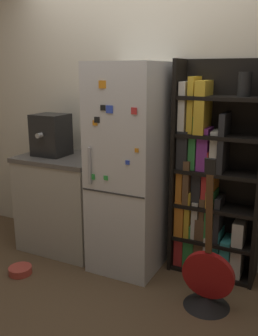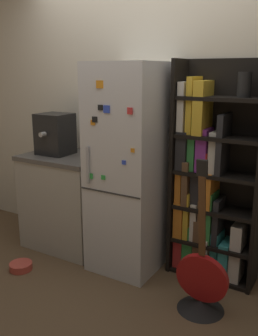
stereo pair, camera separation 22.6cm
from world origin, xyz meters
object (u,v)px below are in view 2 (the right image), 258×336
at_px(bookshelf, 209,187).
at_px(espresso_machine, 55,134).
at_px(refrigerator, 130,169).
at_px(pet_bowl, 21,266).
at_px(guitar, 201,289).

relative_size(bookshelf, espresso_machine, 4.63).
xyz_separation_m(bookshelf, espresso_machine, (-1.46, -0.19, 0.34)).
bearing_deg(refrigerator, pet_bowl, -141.57).
relative_size(refrigerator, pet_bowl, 8.87).
bearing_deg(pet_bowl, refrigerator, 38.43).
bearing_deg(espresso_machine, refrigerator, -0.37).
height_order(refrigerator, bookshelf, bookshelf).
bearing_deg(espresso_machine, pet_bowl, -83.04).
distance_m(bookshelf, guitar, 0.81).
distance_m(bookshelf, espresso_machine, 1.51).
relative_size(refrigerator, guitar, 1.53).
distance_m(espresso_machine, guitar, 1.89).
xyz_separation_m(espresso_machine, pet_bowl, (0.07, -0.60, -1.06)).
relative_size(espresso_machine, guitar, 0.34).
height_order(refrigerator, espresso_machine, refrigerator).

